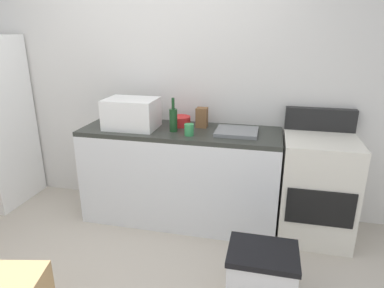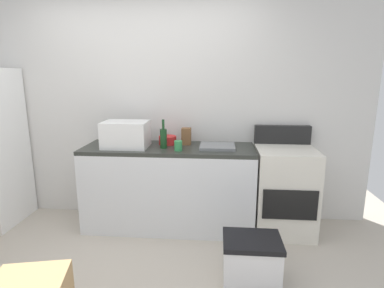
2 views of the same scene
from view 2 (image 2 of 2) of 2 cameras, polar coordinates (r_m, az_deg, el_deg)
name	(u,v)px [view 2 (image 2 of 2)]	position (r m, az deg, el deg)	size (l,w,h in m)	color
wall_back	(147,105)	(3.64, -8.23, 7.01)	(5.00, 0.10, 2.60)	silver
kitchen_counter	(169,187)	(3.44, -4.16, -7.82)	(1.80, 0.60, 0.90)	silver
stove_oven	(284,189)	(3.47, 16.38, -7.85)	(0.60, 0.61, 1.10)	silver
microwave	(126,134)	(3.33, -11.94, 1.73)	(0.46, 0.34, 0.27)	white
sink_basin	(217,146)	(3.26, 4.64, -0.44)	(0.36, 0.32, 0.03)	slate
wine_bottle	(163,138)	(3.22, -5.22, 1.14)	(0.07, 0.07, 0.30)	#193F1E
coffee_mug	(178,146)	(3.12, -2.52, -0.31)	(0.08, 0.08, 0.10)	#338C4C
knife_block	(186,136)	(3.38, -1.04, 1.41)	(0.10, 0.10, 0.18)	brown
mixing_bowl	(168,140)	(3.42, -4.46, 0.71)	(0.19, 0.19, 0.09)	red
storage_bin	(251,260)	(2.72, 10.76, -20.03)	(0.46, 0.36, 0.38)	silver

